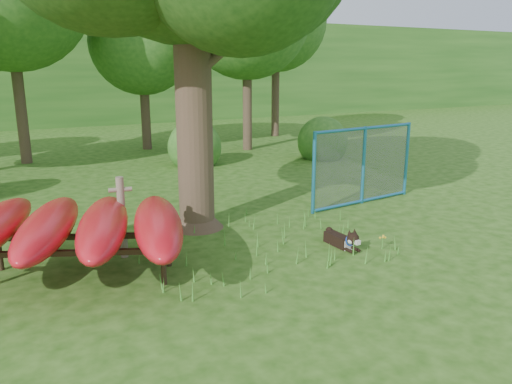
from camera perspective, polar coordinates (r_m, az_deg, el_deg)
name	(u,v)px	position (r m, az deg, el deg)	size (l,w,h in m)	color
ground	(279,268)	(8.32, 2.68, -8.66)	(80.00, 80.00, 0.00)	#1F460E
wooden_post	(122,215)	(8.82, -15.07, -2.59)	(0.39, 0.15, 1.43)	#645A4B
kayak_rack	(76,227)	(8.17, -19.91, -3.75)	(3.91, 4.23, 1.09)	black
husky_dog	(343,240)	(9.28, 9.94, -5.39)	(0.25, 0.97, 0.43)	black
fence_section	(363,165)	(12.16, 12.18, 2.99)	(3.17, 0.43, 3.10)	teal
wildflower_clump	(383,238)	(9.33, 14.29, -5.14)	(0.12, 0.10, 0.26)	#458B2D
bg_tree_c	(142,42)	(20.34, -12.93, 16.32)	(4.00, 4.00, 6.12)	#3D2D21
bg_tree_d	(247,15)	(19.81, -1.04, 19.56)	(4.80, 4.80, 7.50)	#3D2D21
bg_tree_e	(276,21)	(23.87, 2.31, 18.99)	(4.60, 4.60, 7.55)	#3D2D21
shrub_right	(322,158)	(18.21, 7.55, 3.86)	(1.80, 1.80, 1.80)	#295D1E
shrub_mid	(195,165)	(16.98, -6.96, 3.12)	(1.80, 1.80, 1.80)	#295D1E
wooded_hillside	(55,70)	(34.81, -21.99, 12.81)	(80.00, 12.00, 6.00)	#295D1E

